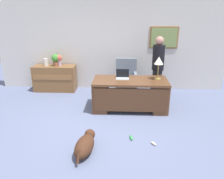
% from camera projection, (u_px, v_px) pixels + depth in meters
% --- Properties ---
extents(ground_plane, '(12.00, 12.00, 0.00)m').
position_uv_depth(ground_plane, '(105.00, 127.00, 4.74)').
color(ground_plane, slate).
extents(back_wall, '(7.00, 0.16, 2.70)m').
position_uv_depth(back_wall, '(111.00, 45.00, 6.72)').
color(back_wall, silver).
rests_on(back_wall, ground_plane).
extents(desk, '(1.81, 0.86, 0.77)m').
position_uv_depth(desk, '(130.00, 94.00, 5.46)').
color(desk, brown).
rests_on(desk, ground_plane).
extents(credenza, '(1.27, 0.50, 0.78)m').
position_uv_depth(credenza, '(55.00, 78.00, 6.79)').
color(credenza, brown).
rests_on(credenza, ground_plane).
extents(armchair, '(0.60, 0.59, 1.06)m').
position_uv_depth(armchair, '(126.00, 79.00, 6.41)').
color(armchair, slate).
rests_on(armchair, ground_plane).
extents(person_standing, '(0.32, 0.32, 1.73)m').
position_uv_depth(person_standing, '(158.00, 67.00, 6.03)').
color(person_standing, '#262323').
rests_on(person_standing, ground_plane).
extents(dog_lying, '(0.39, 0.81, 0.30)m').
position_uv_depth(dog_lying, '(85.00, 145.00, 3.84)').
color(dog_lying, '#472819').
rests_on(dog_lying, ground_plane).
extents(laptop, '(0.32, 0.22, 0.22)m').
position_uv_depth(laptop, '(122.00, 76.00, 5.47)').
color(laptop, '#B2B5BA').
rests_on(laptop, desk).
extents(desk_lamp, '(0.22, 0.22, 0.56)m').
position_uv_depth(desk_lamp, '(159.00, 62.00, 5.27)').
color(desk_lamp, '#9E8447').
rests_on(desk_lamp, desk).
extents(vase_with_flowers, '(0.17, 0.17, 0.34)m').
position_uv_depth(vase_with_flowers, '(59.00, 59.00, 6.58)').
color(vase_with_flowers, '#C9A2C0').
rests_on(vase_with_flowers, credenza).
extents(vase_empty, '(0.14, 0.14, 0.22)m').
position_uv_depth(vase_empty, '(46.00, 62.00, 6.64)').
color(vase_empty, silver).
rests_on(vase_empty, credenza).
extents(potted_plant, '(0.24, 0.24, 0.36)m').
position_uv_depth(potted_plant, '(56.00, 59.00, 6.59)').
color(potted_plant, brown).
rests_on(potted_plant, credenza).
extents(dog_toy_bone, '(0.08, 0.18, 0.05)m').
position_uv_depth(dog_toy_bone, '(131.00, 138.00, 4.29)').
color(dog_toy_bone, green).
rests_on(dog_toy_bone, ground_plane).
extents(dog_toy_plush, '(0.12, 0.14, 0.05)m').
position_uv_depth(dog_toy_plush, '(154.00, 144.00, 4.10)').
color(dog_toy_plush, beige).
rests_on(dog_toy_plush, ground_plane).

